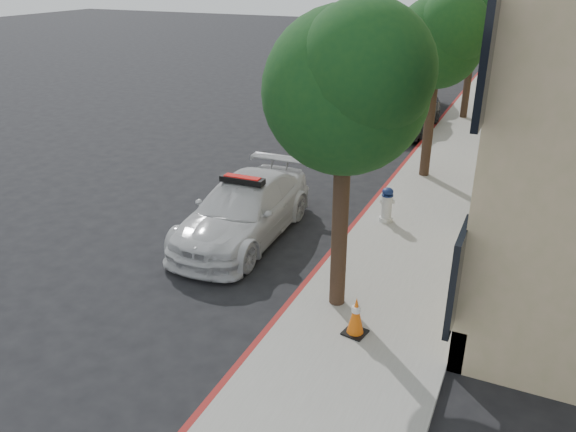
{
  "coord_description": "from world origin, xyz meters",
  "views": [
    {
      "loc": [
        5.89,
        -10.87,
        6.16
      ],
      "look_at": [
        1.12,
        -0.39,
        1.0
      ],
      "focal_mm": 35.0,
      "sensor_mm": 36.0,
      "label": 1
    }
  ],
  "objects_px": {
    "traffic_cone": "(356,316)",
    "police_car": "(243,210)",
    "fire_hydrant": "(387,205)",
    "parked_car_far": "(412,93)",
    "parked_car_mid": "(411,113)"
  },
  "relations": [
    {
      "from": "fire_hydrant",
      "to": "police_car",
      "type": "bearing_deg",
      "value": -162.16
    },
    {
      "from": "police_car",
      "to": "traffic_cone",
      "type": "relative_size",
      "value": 6.76
    },
    {
      "from": "parked_car_far",
      "to": "traffic_cone",
      "type": "xyz_separation_m",
      "value": [
        3.12,
        -17.74,
        -0.29
      ]
    },
    {
      "from": "traffic_cone",
      "to": "fire_hydrant",
      "type": "bearing_deg",
      "value": 99.18
    },
    {
      "from": "parked_car_far",
      "to": "fire_hydrant",
      "type": "xyz_separation_m",
      "value": [
        2.33,
        -12.81,
        -0.21
      ]
    },
    {
      "from": "fire_hydrant",
      "to": "traffic_cone",
      "type": "relative_size",
      "value": 1.23
    },
    {
      "from": "parked_car_mid",
      "to": "parked_car_far",
      "type": "distance_m",
      "value": 3.64
    },
    {
      "from": "police_car",
      "to": "fire_hydrant",
      "type": "distance_m",
      "value": 3.65
    },
    {
      "from": "parked_car_mid",
      "to": "parked_car_far",
      "type": "height_order",
      "value": "parked_car_far"
    },
    {
      "from": "police_car",
      "to": "parked_car_far",
      "type": "distance_m",
      "value": 14.87
    },
    {
      "from": "police_car",
      "to": "parked_car_mid",
      "type": "distance_m",
      "value": 11.4
    },
    {
      "from": "traffic_cone",
      "to": "police_car",
      "type": "bearing_deg",
      "value": 142.93
    },
    {
      "from": "parked_car_far",
      "to": "traffic_cone",
      "type": "height_order",
      "value": "parked_car_far"
    },
    {
      "from": "police_car",
      "to": "traffic_cone",
      "type": "height_order",
      "value": "police_car"
    },
    {
      "from": "police_car",
      "to": "parked_car_mid",
      "type": "bearing_deg",
      "value": 80.92
    }
  ]
}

